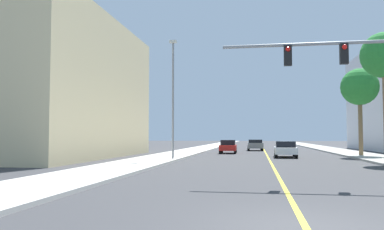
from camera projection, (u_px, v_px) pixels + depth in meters
name	position (u px, v px, depth m)	size (l,w,h in m)	color
ground	(264.00, 150.00, 49.22)	(192.00, 192.00, 0.00)	#38383A
sidewalk_left	(197.00, 150.00, 50.64)	(3.81, 168.00, 0.15)	beige
sidewalk_right	(335.00, 150.00, 47.80)	(3.81, 168.00, 0.15)	#9E9B93
lane_marking_center	(264.00, 150.00, 49.22)	(0.16, 144.00, 0.01)	yellow
building_left_near	(44.00, 89.00, 34.05)	(13.16, 21.04, 11.92)	beige
street_lamp	(173.00, 93.00, 29.52)	(0.56, 0.28, 9.08)	gray
palm_mid	(384.00, 56.00, 26.80)	(3.18, 3.18, 8.92)	brown
palm_far	(360.00, 88.00, 34.92)	(3.33, 3.33, 7.83)	brown
car_white	(285.00, 149.00, 33.71)	(1.99, 4.59, 1.39)	white
car_gray	(255.00, 145.00, 48.98)	(2.04, 3.98, 1.40)	slate
car_red	(228.00, 147.00, 41.30)	(1.83, 3.94, 1.43)	red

